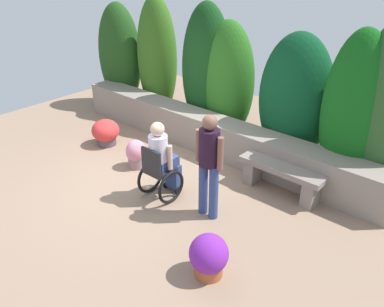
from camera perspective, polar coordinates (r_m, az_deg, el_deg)
ground_plane at (r=7.18m, az=-5.77°, el=-4.28°), size 10.11×10.11×0.00m
stone_retaining_wall at (r=8.11m, az=2.86°, el=2.57°), size 6.97×0.56×0.71m
hedge_backdrop at (r=8.24m, az=6.12°, el=9.94°), size 7.48×1.10×2.85m
stone_bench at (r=6.91m, az=12.20°, el=-2.97°), size 1.46×0.37×0.51m
person_in_wheelchair at (r=6.55m, az=-4.26°, el=-1.27°), size 0.53×0.66×1.33m
person_standing_companion at (r=5.91m, az=2.36°, el=-0.92°), size 0.49×0.30×1.65m
flower_pot_purple_near at (r=7.63m, az=-7.73°, el=-0.07°), size 0.37×0.37×0.54m
flower_pot_terracotta_by_wall at (r=8.60m, az=-11.84°, el=2.90°), size 0.56×0.56×0.54m
flower_pot_red_accent at (r=5.24m, az=2.33°, el=-14.04°), size 0.50×0.50×0.59m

